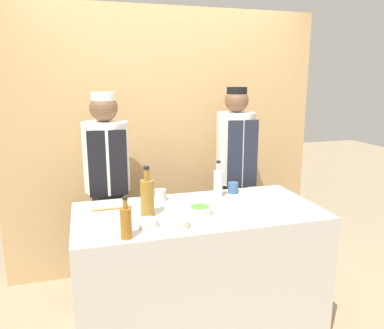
{
  "coord_description": "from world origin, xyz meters",
  "views": [
    {
      "loc": [
        -0.71,
        -2.28,
        1.79
      ],
      "look_at": [
        0.0,
        0.16,
        1.2
      ],
      "focal_mm": 35.0,
      "sensor_mm": 36.0,
      "label": 1
    }
  ],
  "objects_px": {
    "bottle_vinegar": "(147,197)",
    "chef_left": "(108,189)",
    "sauce_bowl_green": "(200,210)",
    "cutting_board": "(271,207)",
    "cup_steel": "(160,195)",
    "sauce_bowl_orange": "(178,223)",
    "wooden_spoon": "(118,207)",
    "bottle_clear": "(218,183)",
    "cup_blue": "(233,188)",
    "chef_right": "(235,176)",
    "bottle_amber": "(126,222)",
    "sauce_bowl_white": "(148,223)"
  },
  "relations": [
    {
      "from": "sauce_bowl_orange",
      "to": "sauce_bowl_green",
      "type": "height_order",
      "value": "sauce_bowl_green"
    },
    {
      "from": "bottle_vinegar",
      "to": "chef_left",
      "type": "height_order",
      "value": "chef_left"
    },
    {
      "from": "cup_blue",
      "to": "cutting_board",
      "type": "bearing_deg",
      "value": -73.69
    },
    {
      "from": "bottle_amber",
      "to": "bottle_clear",
      "type": "bearing_deg",
      "value": 36.91
    },
    {
      "from": "cup_steel",
      "to": "cutting_board",
      "type": "bearing_deg",
      "value": -28.22
    },
    {
      "from": "bottle_clear",
      "to": "bottle_amber",
      "type": "bearing_deg",
      "value": -143.09
    },
    {
      "from": "wooden_spoon",
      "to": "chef_left",
      "type": "xyz_separation_m",
      "value": [
        -0.03,
        0.53,
        -0.02
      ]
    },
    {
      "from": "bottle_vinegar",
      "to": "chef_right",
      "type": "distance_m",
      "value": 1.15
    },
    {
      "from": "bottle_vinegar",
      "to": "chef_left",
      "type": "bearing_deg",
      "value": 106.02
    },
    {
      "from": "bottle_amber",
      "to": "chef_left",
      "type": "distance_m",
      "value": 1.03
    },
    {
      "from": "cutting_board",
      "to": "bottle_clear",
      "type": "height_order",
      "value": "bottle_clear"
    },
    {
      "from": "chef_left",
      "to": "cup_steel",
      "type": "bearing_deg",
      "value": -50.69
    },
    {
      "from": "bottle_vinegar",
      "to": "cup_blue",
      "type": "bearing_deg",
      "value": 23.16
    },
    {
      "from": "bottle_vinegar",
      "to": "bottle_clear",
      "type": "height_order",
      "value": "bottle_vinegar"
    },
    {
      "from": "bottle_vinegar",
      "to": "bottle_clear",
      "type": "relative_size",
      "value": 1.19
    },
    {
      "from": "cutting_board",
      "to": "cup_steel",
      "type": "bearing_deg",
      "value": 151.78
    },
    {
      "from": "sauce_bowl_orange",
      "to": "cutting_board",
      "type": "height_order",
      "value": "sauce_bowl_orange"
    },
    {
      "from": "sauce_bowl_green",
      "to": "cutting_board",
      "type": "bearing_deg",
      "value": -2.23
    },
    {
      "from": "sauce_bowl_white",
      "to": "wooden_spoon",
      "type": "height_order",
      "value": "sauce_bowl_white"
    },
    {
      "from": "sauce_bowl_orange",
      "to": "cutting_board",
      "type": "relative_size",
      "value": 0.37
    },
    {
      "from": "sauce_bowl_white",
      "to": "chef_right",
      "type": "distance_m",
      "value": 1.29
    },
    {
      "from": "sauce_bowl_green",
      "to": "bottle_vinegar",
      "type": "height_order",
      "value": "bottle_vinegar"
    },
    {
      "from": "sauce_bowl_white",
      "to": "wooden_spoon",
      "type": "xyz_separation_m",
      "value": [
        -0.14,
        0.37,
        -0.01
      ]
    },
    {
      "from": "cup_steel",
      "to": "sauce_bowl_green",
      "type": "bearing_deg",
      "value": -61.64
    },
    {
      "from": "cup_steel",
      "to": "bottle_amber",
      "type": "bearing_deg",
      "value": -117.8
    },
    {
      "from": "wooden_spoon",
      "to": "chef_right",
      "type": "height_order",
      "value": "chef_right"
    },
    {
      "from": "bottle_vinegar",
      "to": "chef_right",
      "type": "xyz_separation_m",
      "value": [
        0.9,
        0.71,
        -0.11
      ]
    },
    {
      "from": "cup_steel",
      "to": "cup_blue",
      "type": "xyz_separation_m",
      "value": [
        0.58,
        0.02,
        0.0
      ]
    },
    {
      "from": "sauce_bowl_orange",
      "to": "bottle_amber",
      "type": "height_order",
      "value": "bottle_amber"
    },
    {
      "from": "sauce_bowl_orange",
      "to": "cup_steel",
      "type": "relative_size",
      "value": 1.63
    },
    {
      "from": "sauce_bowl_white",
      "to": "bottle_vinegar",
      "type": "height_order",
      "value": "bottle_vinegar"
    },
    {
      "from": "bottle_amber",
      "to": "cup_steel",
      "type": "distance_m",
      "value": 0.68
    },
    {
      "from": "sauce_bowl_white",
      "to": "sauce_bowl_orange",
      "type": "bearing_deg",
      "value": -18.44
    },
    {
      "from": "cup_blue",
      "to": "wooden_spoon",
      "type": "relative_size",
      "value": 0.32
    },
    {
      "from": "cutting_board",
      "to": "wooden_spoon",
      "type": "bearing_deg",
      "value": 165.02
    },
    {
      "from": "bottle_amber",
      "to": "chef_left",
      "type": "xyz_separation_m",
      "value": [
        -0.03,
        1.02,
        -0.1
      ]
    },
    {
      "from": "cup_steel",
      "to": "cup_blue",
      "type": "height_order",
      "value": "cup_blue"
    },
    {
      "from": "chef_left",
      "to": "cup_blue",
      "type": "bearing_deg",
      "value": -23.51
    },
    {
      "from": "wooden_spoon",
      "to": "bottle_vinegar",
      "type": "bearing_deg",
      "value": -47.17
    },
    {
      "from": "bottle_amber",
      "to": "sauce_bowl_white",
      "type": "bearing_deg",
      "value": 41.45
    },
    {
      "from": "cutting_board",
      "to": "cup_steel",
      "type": "relative_size",
      "value": 4.42
    },
    {
      "from": "bottle_vinegar",
      "to": "bottle_amber",
      "type": "height_order",
      "value": "bottle_vinegar"
    },
    {
      "from": "sauce_bowl_green",
      "to": "bottle_vinegar",
      "type": "bearing_deg",
      "value": 168.84
    },
    {
      "from": "cup_blue",
      "to": "chef_right",
      "type": "height_order",
      "value": "chef_right"
    },
    {
      "from": "bottle_clear",
      "to": "chef_right",
      "type": "xyz_separation_m",
      "value": [
        0.33,
        0.46,
        -0.09
      ]
    },
    {
      "from": "sauce_bowl_white",
      "to": "sauce_bowl_green",
      "type": "bearing_deg",
      "value": 18.18
    },
    {
      "from": "bottle_clear",
      "to": "chef_right",
      "type": "bearing_deg",
      "value": 54.47
    },
    {
      "from": "sauce_bowl_white",
      "to": "cutting_board",
      "type": "relative_size",
      "value": 0.32
    },
    {
      "from": "sauce_bowl_white",
      "to": "chef_right",
      "type": "relative_size",
      "value": 0.07
    },
    {
      "from": "sauce_bowl_orange",
      "to": "bottle_vinegar",
      "type": "height_order",
      "value": "bottle_vinegar"
    }
  ]
}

